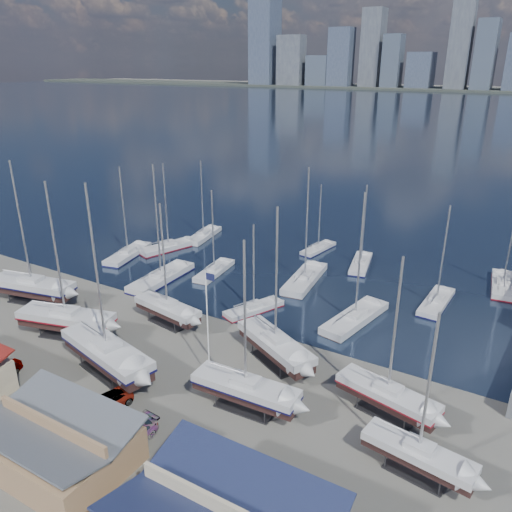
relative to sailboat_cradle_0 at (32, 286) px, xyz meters
The scene contains 28 objects.
ground 26.26m from the sailboat_cradle_0, ahead, with size 1400.00×1400.00×0.00m, color #605E59.
water 309.45m from the sailboat_cradle_0, 85.16° to the left, with size 1400.00×600.00×0.40m, color #192339.
shed_grey 31.52m from the sailboat_cradle_0, 34.08° to the right, with size 12.60×8.40×4.17m.
sailboat_cradle_0 is the anchor object (origin of this frame).
sailboat_cradle_1 11.63m from the sailboat_cradle_0, 18.84° to the right, with size 11.81×5.98×18.20m.
sailboat_cradle_2 19.67m from the sailboat_cradle_0, 12.62° to the left, with size 9.46×3.93×15.06m.
sailboat_cradle_3 21.52m from the sailboat_cradle_0, 18.08° to the right, with size 12.84×6.21×19.71m.
sailboat_cradle_4 34.53m from the sailboat_cradle_0, ahead, with size 10.66×7.40×17.02m.
sailboat_cradle_5 35.85m from the sailboat_cradle_0, ahead, with size 10.25×3.23×16.37m.
sailboat_cradle_6 46.91m from the sailboat_cradle_0, ahead, with size 9.77×4.71×15.28m.
sailboat_cradle_7 51.20m from the sailboat_cradle_0, ahead, with size 8.76×3.65×14.02m.
sailboat_moored_0 18.41m from the sailboat_cradle_0, 92.50° to the left, with size 4.90×10.68×15.42m.
sailboat_moored_1 24.44m from the sailboat_cradle_0, 83.52° to the left, with size 6.02×10.62×15.31m.
sailboat_moored_2 32.40m from the sailboat_cradle_0, 82.28° to the left, with size 4.21×9.97×14.58m.
sailboat_moored_3 17.10m from the sailboat_cradle_0, 52.91° to the left, with size 3.67×11.99×17.78m.
sailboat_moored_4 25.00m from the sailboat_cradle_0, 52.25° to the left, with size 3.47×9.09×13.38m.
sailboat_moored_5 44.15m from the sailboat_cradle_0, 55.75° to the left, with size 3.48×8.17×11.83m.
sailboat_moored_6 29.31m from the sailboat_cradle_0, 24.61° to the left, with size 5.38×8.35×12.15m.
sailboat_moored_7 36.95m from the sailboat_cradle_0, 39.82° to the left, with size 4.48×11.86×17.48m.
sailboat_moored_8 47.24m from the sailboat_cradle_0, 45.20° to the left, with size 4.24×9.33×13.47m.
sailboat_moored_9 41.86m from the sailboat_cradle_0, 22.62° to the left, with size 5.21×11.64×16.98m.
sailboat_moored_10 52.92m from the sailboat_cradle_0, 29.06° to the left, with size 3.11×9.54×14.07m.
sailboat_moored_11 64.12m from the sailboat_cradle_0, 34.05° to the left, with size 3.77×10.10×14.76m.
car_a 17.50m from the sailboat_cradle_0, 46.88° to the right, with size 1.59×3.95×1.35m, color gray.
car_b 28.57m from the sailboat_cradle_0, 24.73° to the right, with size 1.38×3.95×1.30m, color gray.
car_c 26.96m from the sailboat_cradle_0, 24.08° to the right, with size 2.24×4.86×1.35m, color gray.
car_d 32.58m from the sailboat_cradle_0, 24.03° to the right, with size 2.10×5.17×1.50m, color gray.
flagpole 30.53m from the sailboat_cradle_0, ahead, with size 1.04×0.12×11.79m.
Camera 1 is at (29.24, -44.77, 29.67)m, focal length 35.00 mm.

